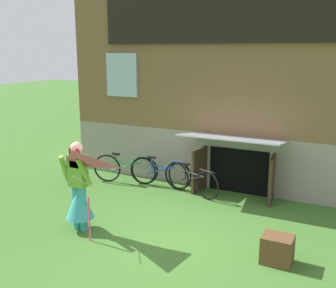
{
  "coord_description": "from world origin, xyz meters",
  "views": [
    {
      "loc": [
        3.01,
        -5.88,
        3.28
      ],
      "look_at": [
        -0.52,
        1.07,
        1.48
      ],
      "focal_mm": 43.45,
      "sensor_mm": 36.0,
      "label": 1
    }
  ],
  "objects": [
    {
      "name": "bicycle_blue",
      "position": [
        -1.47,
        2.53,
        0.36
      ],
      "size": [
        1.63,
        0.11,
        0.74
      ],
      "rotation": [
        0.0,
        0.0,
        0.04
      ],
      "color": "black",
      "rests_on": "ground_plane"
    },
    {
      "name": "wooden_crate",
      "position": [
        1.9,
        0.11,
        0.22
      ],
      "size": [
        0.47,
        0.4,
        0.45
      ],
      "primitive_type": "cube",
      "color": "brown",
      "rests_on": "ground_plane"
    },
    {
      "name": "log_house",
      "position": [
        -0.0,
        5.43,
        2.85
      ],
      "size": [
        8.5,
        5.98,
        5.7
      ],
      "color": "gray",
      "rests_on": "ground_plane"
    },
    {
      "name": "person",
      "position": [
        -1.65,
        -0.32,
        0.71
      ],
      "size": [
        0.61,
        0.53,
        1.69
      ],
      "rotation": [
        0.0,
        0.0,
        0.06
      ],
      "color": "teal",
      "rests_on": "ground_plane"
    },
    {
      "name": "kite",
      "position": [
        -1.27,
        -0.88,
        1.3
      ],
      "size": [
        0.92,
        1.01,
        1.55
      ],
      "color": "#E54C7F",
      "rests_on": "ground_plane"
    },
    {
      "name": "ground_plane",
      "position": [
        0.0,
        0.0,
        0.0
      ],
      "size": [
        60.0,
        60.0,
        0.0
      ],
      "primitive_type": "plane",
      "color": "#3D6B28"
    },
    {
      "name": "bicycle_black",
      "position": [
        -0.55,
        2.37,
        0.35
      ],
      "size": [
        1.5,
        0.55,
        0.72
      ],
      "rotation": [
        0.0,
        0.0,
        -0.33
      ],
      "color": "black",
      "rests_on": "ground_plane"
    },
    {
      "name": "bicycle_green",
      "position": [
        -2.39,
        2.39,
        0.37
      ],
      "size": [
        1.65,
        0.47,
        0.77
      ],
      "rotation": [
        0.0,
        0.0,
        0.26
      ],
      "color": "black",
      "rests_on": "ground_plane"
    }
  ]
}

